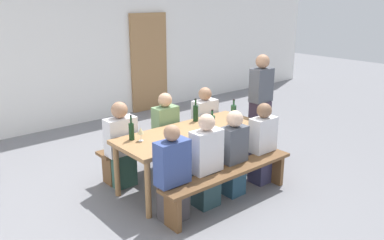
{
  "coord_description": "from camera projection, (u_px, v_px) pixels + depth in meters",
  "views": [
    {
      "loc": [
        -3.15,
        -3.74,
        2.42
      ],
      "look_at": [
        0.0,
        0.0,
        0.9
      ],
      "focal_mm": 37.15,
      "sensor_mm": 36.0,
      "label": 1
    }
  ],
  "objects": [
    {
      "name": "ground_plane",
      "position": [
        192.0,
        183.0,
        5.39
      ],
      "size": [
        24.0,
        24.0,
        0.0
      ],
      "primitive_type": "plane",
      "color": "slate"
    },
    {
      "name": "back_wall",
      "position": [
        70.0,
        42.0,
        7.53
      ],
      "size": [
        14.0,
        0.2,
        3.2
      ],
      "primitive_type": "cube",
      "color": "white",
      "rests_on": "ground"
    },
    {
      "name": "wooden_door",
      "position": [
        149.0,
        63.0,
        8.63
      ],
      "size": [
        0.9,
        0.06,
        2.1
      ],
      "primitive_type": "cube",
      "color": "#9E7247",
      "rests_on": "ground"
    },
    {
      "name": "tasting_table",
      "position": [
        192.0,
        137.0,
        5.19
      ],
      "size": [
        2.04,
        0.82,
        0.75
      ],
      "color": "#9E7247",
      "rests_on": "ground"
    },
    {
      "name": "bench_near",
      "position": [
        230.0,
        177.0,
        4.77
      ],
      "size": [
        1.94,
        0.3,
        0.45
      ],
      "color": "brown",
      "rests_on": "ground"
    },
    {
      "name": "bench_far",
      "position": [
        161.0,
        145.0,
        5.8
      ],
      "size": [
        1.94,
        0.3,
        0.45
      ],
      "color": "brown",
      "rests_on": "ground"
    },
    {
      "name": "wine_bottle_0",
      "position": [
        212.0,
        125.0,
        4.98
      ],
      "size": [
        0.07,
        0.07,
        0.33
      ],
      "color": "#194723",
      "rests_on": "tasting_table"
    },
    {
      "name": "wine_bottle_1",
      "position": [
        233.0,
        113.0,
        5.48
      ],
      "size": [
        0.08,
        0.08,
        0.33
      ],
      "color": "#234C2D",
      "rests_on": "tasting_table"
    },
    {
      "name": "wine_bottle_2",
      "position": [
        131.0,
        131.0,
        4.82
      ],
      "size": [
        0.07,
        0.07,
        0.32
      ],
      "color": "#143319",
      "rests_on": "tasting_table"
    },
    {
      "name": "wine_bottle_3",
      "position": [
        196.0,
        113.0,
        5.54
      ],
      "size": [
        0.07,
        0.07,
        0.32
      ],
      "color": "#143319",
      "rests_on": "tasting_table"
    },
    {
      "name": "wine_glass_0",
      "position": [
        170.0,
        139.0,
        4.54
      ],
      "size": [
        0.07,
        0.07,
        0.17
      ],
      "color": "silver",
      "rests_on": "tasting_table"
    },
    {
      "name": "wine_glass_1",
      "position": [
        141.0,
        131.0,
        4.77
      ],
      "size": [
        0.08,
        0.08,
        0.17
      ],
      "color": "silver",
      "rests_on": "tasting_table"
    },
    {
      "name": "seated_guest_near_0",
      "position": [
        173.0,
        177.0,
        4.36
      ],
      "size": [
        0.38,
        0.24,
        1.13
      ],
      "rotation": [
        0.0,
        0.0,
        1.57
      ],
      "color": "#433E41",
      "rests_on": "ground"
    },
    {
      "name": "seated_guest_near_1",
      "position": [
        206.0,
        163.0,
        4.66
      ],
      "size": [
        0.38,
        0.24,
        1.15
      ],
      "rotation": [
        0.0,
        0.0,
        1.57
      ],
      "color": "#29444A",
      "rests_on": "ground"
    },
    {
      "name": "seated_guest_near_2",
      "position": [
        234.0,
        155.0,
        4.95
      ],
      "size": [
        0.33,
        0.24,
        1.11
      ],
      "rotation": [
        0.0,
        0.0,
        1.57
      ],
      "color": "#26485D",
      "rests_on": "ground"
    },
    {
      "name": "seated_guest_near_3",
      "position": [
        262.0,
        145.0,
        5.29
      ],
      "size": [
        0.37,
        0.24,
        1.11
      ],
      "rotation": [
        0.0,
        0.0,
        1.57
      ],
      "color": "#34324F",
      "rests_on": "ground"
    },
    {
      "name": "seated_guest_far_0",
      "position": [
        121.0,
        147.0,
        5.18
      ],
      "size": [
        0.41,
        0.24,
        1.15
      ],
      "rotation": [
        0.0,
        0.0,
        -1.57
      ],
      "color": "#31584A",
      "rests_on": "ground"
    },
    {
      "name": "seated_guest_far_1",
      "position": [
        166.0,
        135.0,
        5.62
      ],
      "size": [
        0.35,
        0.24,
        1.16
      ],
      "rotation": [
        0.0,
        0.0,
        -1.57
      ],
      "color": "#3E4F72",
      "rests_on": "ground"
    },
    {
      "name": "seated_guest_far_2",
      "position": [
        205.0,
        125.0,
        6.08
      ],
      "size": [
        0.38,
        0.24,
        1.13
      ],
      "rotation": [
        0.0,
        0.0,
        -1.57
      ],
      "color": "#265459",
      "rests_on": "ground"
    },
    {
      "name": "standing_host",
      "position": [
        260.0,
        108.0,
        6.04
      ],
      "size": [
        0.34,
        0.24,
        1.62
      ],
      "rotation": [
        0.0,
        0.0,
        3.14
      ],
      "color": "#392D3E",
      "rests_on": "ground"
    }
  ]
}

